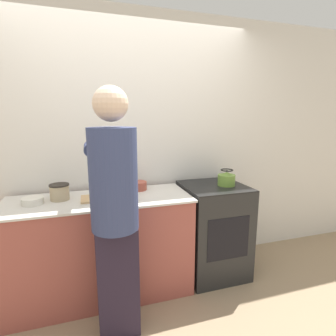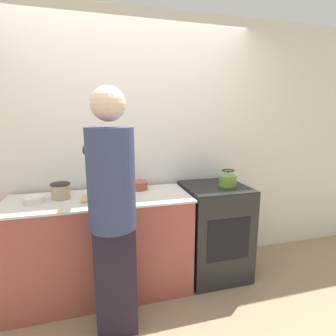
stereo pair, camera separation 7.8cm
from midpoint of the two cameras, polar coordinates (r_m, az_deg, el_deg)
ground_plane at (r=2.55m, az=-6.29°, el=-27.67°), size 12.00×12.00×0.00m
wall_back at (r=2.67m, az=-9.67°, el=4.65°), size 8.00×0.05×2.60m
counter at (r=2.52m, az=-15.15°, el=-16.20°), size 1.58×0.61×0.90m
oven at (r=2.77m, az=8.95°, el=-13.06°), size 0.60×0.61×0.93m
person at (r=1.87m, az=-12.74°, el=-8.28°), size 0.36×0.60×1.79m
cutting_board at (r=2.34m, az=-14.97°, el=-6.27°), size 0.36×0.21×0.02m
knife at (r=2.34m, az=-14.10°, el=-5.93°), size 0.20×0.09×0.01m
kettle at (r=2.63m, az=11.78°, el=-2.29°), size 0.17×0.17×0.16m
bowl_prep at (r=2.55m, az=-7.44°, el=-3.85°), size 0.17×0.17×0.08m
bowl_mixing at (r=2.40m, az=-28.23°, el=-6.32°), size 0.17×0.17×0.05m
canister_jar at (r=2.42m, az=-23.40°, el=-4.81°), size 0.16×0.16×0.14m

